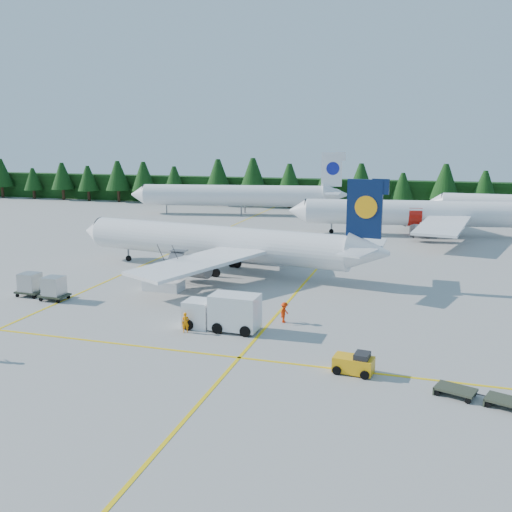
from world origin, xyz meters
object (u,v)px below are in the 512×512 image
(airliner_red, at_px, (410,213))
(baggage_tug, at_px, (355,363))
(airliner_navy, at_px, (209,242))
(service_truck, at_px, (222,312))
(airstairs, at_px, (165,282))

(airliner_red, bearing_deg, baggage_tug, -99.63)
(airliner_navy, xyz_separation_m, service_truck, (8.45, -18.75, -1.82))
(airstairs, xyz_separation_m, service_truck, (9.55, -9.64, 0.68))
(airliner_navy, height_order, service_truck, airliner_navy)
(airliner_navy, xyz_separation_m, airliner_red, (20.87, 30.95, 0.15))
(airliner_navy, relative_size, baggage_tug, 13.98)
(airstairs, height_order, service_truck, airstairs)
(service_truck, bearing_deg, airstairs, 136.34)
(service_truck, distance_m, baggage_tug, 12.40)
(airliner_red, height_order, baggage_tug, airliner_red)
(service_truck, height_order, baggage_tug, service_truck)
(airliner_red, relative_size, baggage_tug, 14.64)
(airliner_navy, height_order, baggage_tug, airliner_navy)
(airliner_navy, distance_m, service_truck, 20.65)
(airliner_navy, height_order, airstairs, airliner_navy)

